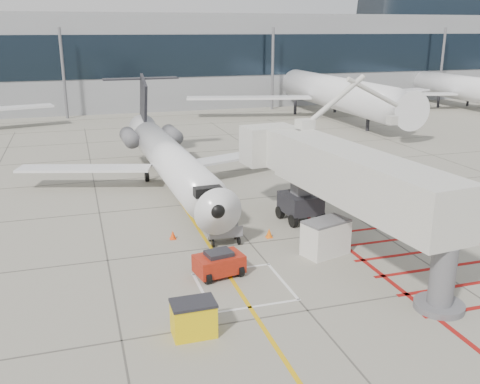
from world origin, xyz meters
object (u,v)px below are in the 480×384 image
object	(u,v)px
jet_bridge	(358,189)
spill_bin	(194,318)
regional_jet	(176,146)
pushback_tug	(219,263)

from	to	relation	value
jet_bridge	spill_bin	bearing A→B (deg)	-158.57
jet_bridge	spill_bin	size ratio (longest dim) A/B	10.96
regional_jet	pushback_tug	world-z (taller)	regional_jet
jet_bridge	pushback_tug	distance (m)	8.28
pushback_tug	spill_bin	size ratio (longest dim) A/B	1.37
jet_bridge	spill_bin	distance (m)	11.74
pushback_tug	spill_bin	xyz separation A→B (m)	(-2.37, -4.93, 0.06)
spill_bin	jet_bridge	bearing A→B (deg)	27.40
regional_jet	pushback_tug	xyz separation A→B (m)	(-0.46, -13.37, -3.12)
regional_jet	pushback_tug	bearing A→B (deg)	-93.69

